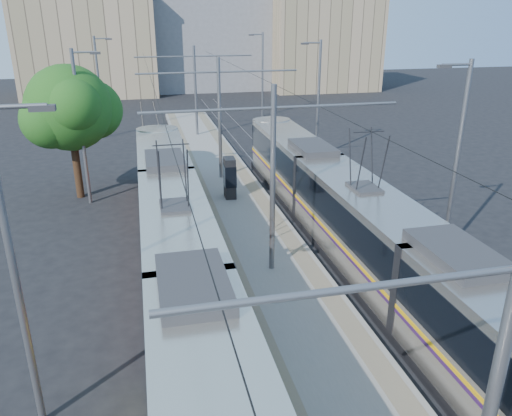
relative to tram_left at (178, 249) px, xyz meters
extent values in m
cube|color=gray|center=(3.60, 9.43, -1.56)|extent=(4.00, 50.00, 0.30)
cube|color=gray|center=(2.15, 9.43, -1.40)|extent=(0.70, 50.00, 0.01)
cube|color=gray|center=(5.05, 9.43, -1.40)|extent=(0.70, 50.00, 0.01)
cube|color=gray|center=(-0.72, 9.43, -1.69)|extent=(0.07, 70.00, 0.03)
cube|color=gray|center=(0.72, 9.43, -1.69)|extent=(0.07, 70.00, 0.03)
cube|color=gray|center=(6.48, 9.43, -1.69)|extent=(0.07, 70.00, 0.03)
cube|color=gray|center=(7.92, 9.43, -1.69)|extent=(0.07, 70.00, 0.03)
cube|color=black|center=(0.00, 0.00, -1.51)|extent=(2.30, 27.78, 0.40)
cube|color=beige|center=(0.00, 0.00, 0.14)|extent=(2.40, 26.18, 2.90)
cube|color=black|center=(0.00, 0.00, 0.64)|extent=(2.43, 26.18, 1.30)
cube|color=yellow|center=(0.00, 0.00, -0.26)|extent=(2.43, 26.18, 0.12)
cube|color=#AF270A|center=(0.00, 0.00, -0.76)|extent=(2.42, 26.18, 1.10)
cube|color=#2D2D30|center=(0.00, 0.00, 1.74)|extent=(1.68, 3.00, 0.30)
cube|color=black|center=(7.20, 0.34, -1.51)|extent=(2.30, 29.34, 0.40)
cube|color=#A8A29A|center=(7.20, 0.34, 0.14)|extent=(2.40, 27.74, 2.90)
cube|color=black|center=(7.20, 0.34, 0.64)|extent=(2.43, 27.74, 1.30)
cube|color=#E4A50C|center=(7.20, 0.34, -0.26)|extent=(2.43, 27.74, 0.12)
cube|color=#301446|center=(7.20, 0.34, -0.41)|extent=(2.43, 27.74, 0.10)
cube|color=#2D2D30|center=(7.20, 0.34, 1.74)|extent=(1.68, 3.00, 0.30)
cylinder|color=slate|center=(3.60, 0.43, 2.09)|extent=(0.20, 0.20, 7.00)
cylinder|color=slate|center=(3.60, 0.43, 4.79)|extent=(9.20, 0.10, 0.10)
cylinder|color=slate|center=(3.60, 12.43, 2.09)|extent=(0.20, 0.20, 7.00)
cylinder|color=slate|center=(3.60, 12.43, 4.79)|extent=(9.20, 0.10, 0.10)
cylinder|color=slate|center=(3.60, 24.43, 2.09)|extent=(0.20, 0.20, 7.00)
cylinder|color=slate|center=(3.60, 24.43, 4.79)|extent=(9.20, 0.10, 0.10)
cylinder|color=black|center=(0.00, 9.43, 3.84)|extent=(0.02, 70.00, 0.02)
cylinder|color=black|center=(7.20, 9.43, 3.84)|extent=(0.02, 70.00, 0.02)
cylinder|color=slate|center=(-3.90, -5.57, 2.29)|extent=(0.18, 0.18, 8.00)
cube|color=#2D2D30|center=(-2.80, -5.57, 6.04)|extent=(0.50, 0.22, 0.12)
cylinder|color=slate|center=(-3.90, 10.43, 2.29)|extent=(0.18, 0.18, 8.00)
cube|color=#2D2D30|center=(-2.80, 10.43, 6.04)|extent=(0.50, 0.22, 0.12)
cylinder|color=slate|center=(-3.90, 26.43, 2.29)|extent=(0.18, 0.18, 8.00)
cube|color=#2D2D30|center=(-2.80, 26.43, 6.04)|extent=(0.50, 0.22, 0.12)
cylinder|color=slate|center=(11.10, 0.43, 2.29)|extent=(0.18, 0.18, 8.00)
cube|color=#2D2D30|center=(10.00, 0.43, 6.04)|extent=(0.50, 0.22, 0.12)
cylinder|color=slate|center=(11.10, 16.43, 2.29)|extent=(0.18, 0.18, 8.00)
cube|color=#2D2D30|center=(10.00, 16.43, 6.04)|extent=(0.50, 0.22, 0.12)
cylinder|color=slate|center=(11.10, 32.43, 2.29)|extent=(0.18, 0.18, 8.00)
cube|color=#2D2D30|center=(10.00, 32.43, 6.04)|extent=(0.50, 0.22, 0.12)
cube|color=black|center=(3.49, 8.79, -0.32)|extent=(0.60, 0.97, 2.18)
cube|color=black|center=(3.49, 8.79, -0.18)|extent=(0.64, 1.01, 1.14)
cylinder|color=#382314|center=(-4.50, 11.53, -0.21)|extent=(0.41, 0.41, 2.99)
sphere|color=#174F16|center=(-4.50, 11.53, 3.24)|extent=(4.49, 4.49, 4.49)
sphere|color=#174F16|center=(-3.38, 12.27, 2.96)|extent=(3.18, 3.18, 3.18)
cube|color=tan|center=(-6.40, 52.43, 4.13)|extent=(16.00, 12.00, 11.69)
cube|color=gray|center=(9.60, 56.43, 5.35)|extent=(18.00, 14.00, 14.12)
cube|color=tan|center=(23.60, 50.43, 4.28)|extent=(14.00, 10.00, 11.97)
camera|label=1|loc=(-0.92, -16.25, 7.76)|focal=35.00mm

